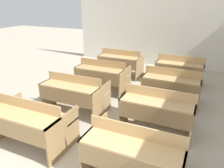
% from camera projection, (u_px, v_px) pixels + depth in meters
% --- Properties ---
extents(wall_back, '(6.78, 0.06, 3.15)m').
position_uv_depth(wall_back, '(164.00, 23.00, 7.77)').
color(wall_back, white).
rests_on(wall_back, ground_plane).
extents(bench_front_left, '(1.32, 0.84, 0.86)m').
position_uv_depth(bench_front_left, '(30.00, 120.00, 3.67)').
color(bench_front_left, olive).
rests_on(bench_front_left, ground_plane).
extents(bench_front_right, '(1.32, 0.84, 0.86)m').
position_uv_depth(bench_front_right, '(135.00, 151.00, 2.94)').
color(bench_front_right, '#96774D').
rests_on(bench_front_right, ground_plane).
extents(bench_second_left, '(1.32, 0.84, 0.86)m').
position_uv_depth(bench_second_left, '(75.00, 92.00, 4.80)').
color(bench_second_left, '#96774D').
rests_on(bench_second_left, ground_plane).
extents(bench_second_right, '(1.32, 0.84, 0.86)m').
position_uv_depth(bench_second_right, '(158.00, 108.00, 4.08)').
color(bench_second_right, '#9A7B51').
rests_on(bench_second_right, ground_plane).
extents(bench_third_left, '(1.32, 0.84, 0.86)m').
position_uv_depth(bench_third_left, '(102.00, 74.00, 5.92)').
color(bench_third_left, olive).
rests_on(bench_third_left, ground_plane).
extents(bench_third_right, '(1.32, 0.84, 0.86)m').
position_uv_depth(bench_third_right, '(172.00, 84.00, 5.21)').
color(bench_third_right, olive).
rests_on(bench_third_right, ground_plane).
extents(bench_back_left, '(1.32, 0.84, 0.86)m').
position_uv_depth(bench_back_left, '(121.00, 62.00, 7.10)').
color(bench_back_left, '#96784D').
rests_on(bench_back_left, ground_plane).
extents(bench_back_right, '(1.32, 0.84, 0.86)m').
position_uv_depth(bench_back_right, '(180.00, 69.00, 6.36)').
color(bench_back_right, '#97794F').
rests_on(bench_back_right, ground_plane).
extents(schoolbag, '(0.32, 0.26, 0.36)m').
position_uv_depth(schoolbag, '(2.00, 116.00, 4.38)').
color(schoolbag, black).
rests_on(schoolbag, ground_plane).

